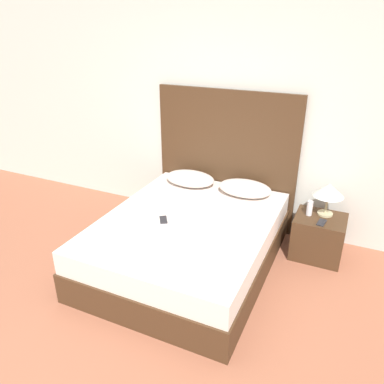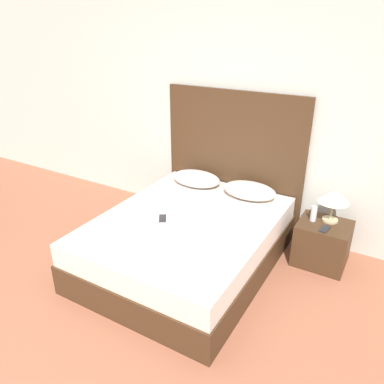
{
  "view_description": "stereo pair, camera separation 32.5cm",
  "coord_description": "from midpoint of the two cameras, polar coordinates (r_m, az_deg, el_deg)",
  "views": [
    {
      "loc": [
        1.45,
        -1.4,
        2.31
      ],
      "look_at": [
        0.06,
        1.61,
        0.78
      ],
      "focal_mm": 35.0,
      "sensor_mm": 36.0,
      "label": 1
    },
    {
      "loc": [
        1.74,
        -1.25,
        2.31
      ],
      "look_at": [
        0.06,
        1.61,
        0.78
      ],
      "focal_mm": 35.0,
      "sensor_mm": 36.0,
      "label": 2
    }
  ],
  "objects": [
    {
      "name": "nightstand",
      "position": [
        4.14,
        16.55,
        -6.59
      ],
      "size": [
        0.51,
        0.45,
        0.46
      ],
      "color": "#422B19",
      "rests_on": "ground_plane"
    },
    {
      "name": "phone_on_nightstand",
      "position": [
        3.92,
        16.94,
        -4.52
      ],
      "size": [
        0.09,
        0.16,
        0.01
      ],
      "color": "#232328",
      "rests_on": "nightstand"
    },
    {
      "name": "phone_on_bed",
      "position": [
        3.69,
        -6.92,
        -4.27
      ],
      "size": [
        0.14,
        0.16,
        0.01
      ],
      "color": "#232328",
      "rests_on": "bed"
    },
    {
      "name": "table_lamp",
      "position": [
        3.99,
        17.97,
        0.12
      ],
      "size": [
        0.31,
        0.31,
        0.35
      ],
      "color": "tan",
      "rests_on": "nightstand"
    },
    {
      "name": "pillow_right",
      "position": [
        4.18,
        5.86,
        0.53
      ],
      "size": [
        0.59,
        0.39,
        0.15
      ],
      "color": "silver",
      "rests_on": "bed"
    },
    {
      "name": "bed",
      "position": [
        3.82,
        -3.1,
        -7.68
      ],
      "size": [
        1.61,
        2.05,
        0.53
      ],
      "color": "#422B19",
      "rests_on": "ground_plane"
    },
    {
      "name": "pillow_left",
      "position": [
        4.42,
        -2.4,
        2.03
      ],
      "size": [
        0.59,
        0.39,
        0.15
      ],
      "color": "silver",
      "rests_on": "bed"
    },
    {
      "name": "wall_back",
      "position": [
        4.38,
        2.82,
        12.09
      ],
      "size": [
        10.0,
        0.06,
        2.7
      ],
      "color": "silver",
      "rests_on": "ground_plane"
    },
    {
      "name": "headboard",
      "position": [
        4.44,
        3.03,
        5.0
      ],
      "size": [
        1.7,
        0.05,
        1.62
      ],
      "color": "#422B19",
      "rests_on": "ground_plane"
    },
    {
      "name": "ground_plane",
      "position": [
        3.11,
        -18.44,
        -24.99
      ],
      "size": [
        16.0,
        16.0,
        0.0
      ],
      "primitive_type": "plane",
      "color": "#9E5B42"
    },
    {
      "name": "toiletry_bottle",
      "position": [
        4.01,
        15.31,
        -2.43
      ],
      "size": [
        0.06,
        0.06,
        0.16
      ],
      "color": "silver",
      "rests_on": "nightstand"
    }
  ]
}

